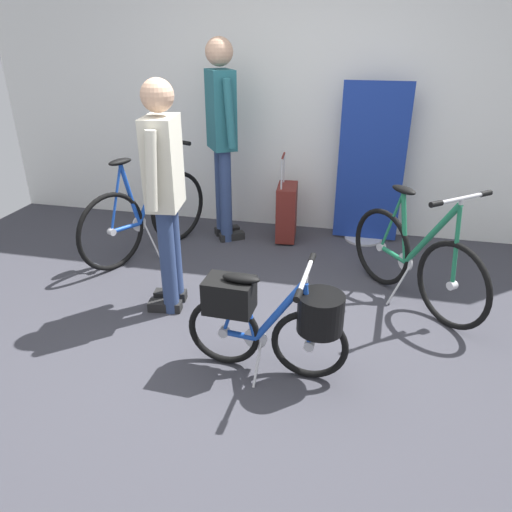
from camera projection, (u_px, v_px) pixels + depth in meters
ground_plane at (232, 347)px, 3.10m from camera, size 6.16×6.16×0.00m
back_wall at (294, 72)px, 4.43m from camera, size 6.16×0.10×3.02m
floor_banner_stand at (370, 175)px, 4.42m from camera, size 0.60×0.36×1.47m
folding_bike_foreground at (274, 317)px, 2.73m from camera, size 0.97×0.53×0.69m
display_bike_left at (415, 259)px, 3.48m from camera, size 0.89×1.03×0.92m
display_bike_right at (147, 214)px, 4.25m from camera, size 0.69×1.34×1.00m
visitor_near_wall at (164, 187)px, 3.19m from camera, size 0.31×0.53×1.60m
visitor_browsing at (222, 128)px, 4.29m from camera, size 0.38×0.45×1.81m
rolling_suitcase at (287, 212)px, 4.59m from camera, size 0.21×0.38×0.83m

